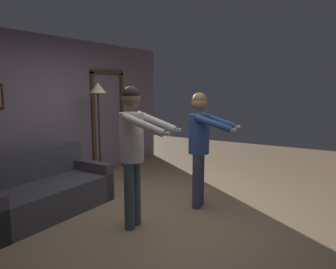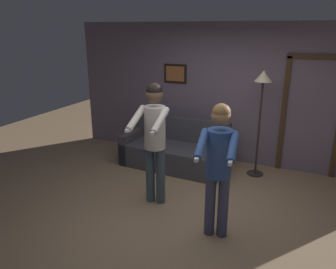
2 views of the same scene
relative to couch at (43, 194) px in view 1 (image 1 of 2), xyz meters
name	(u,v)px [view 1 (image 1 of 2)]	position (x,y,z in m)	size (l,w,h in m)	color
ground_plane	(167,215)	(0.81, -1.55, -0.28)	(12.00, 12.00, 0.00)	#A1815E
back_wall_assembly	(51,114)	(0.83, 0.72, 1.02)	(6.40, 0.10, 2.60)	slate
couch	(43,194)	(0.00, 0.00, 0.00)	(1.93, 0.93, 0.87)	#44444A
torchiere_lamp	(98,103)	(1.46, 0.23, 1.20)	(0.29, 0.29, 1.83)	#332D28
person_standing_left	(133,143)	(0.26, -1.37, 0.82)	(0.49, 0.75, 1.78)	#405460
person_standing_right	(200,139)	(1.31, -1.81, 0.75)	(0.50, 0.73, 1.69)	#43486A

